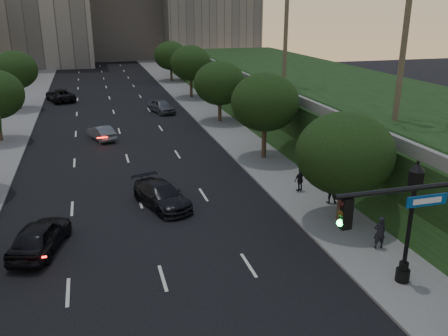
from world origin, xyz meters
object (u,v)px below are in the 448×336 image
object	(u,v)px
sedan_far_right	(162,106)
pedestrian_a	(380,232)
street_lamp	(409,229)
sedan_near_right	(162,195)
sedan_near_left	(40,236)
pedestrian_b	(331,190)
sedan_mid_left	(101,133)
sedan_far_left	(60,95)
pedestrian_c	(300,180)

from	to	relation	value
sedan_far_right	pedestrian_a	distance (m)	34.92
street_lamp	sedan_near_right	world-z (taller)	street_lamp
sedan_near_left	sedan_near_right	distance (m)	7.59
pedestrian_b	sedan_far_right	bearing A→B (deg)	-55.14
sedan_near_right	sedan_far_right	bearing A→B (deg)	62.34
sedan_mid_left	sedan_far_left	bearing A→B (deg)	-96.94
sedan_far_left	sedan_far_right	distance (m)	15.22
sedan_near_left	sedan_near_right	size ratio (longest dim) A/B	0.95
sedan_near_left	sedan_far_left	world-z (taller)	sedan_near_left
sedan_near_right	pedestrian_a	distance (m)	12.53
sedan_near_right	pedestrian_a	size ratio (longest dim) A/B	2.94
sedan_mid_left	sedan_far_left	world-z (taller)	sedan_far_left
pedestrian_c	sedan_near_left	bearing A→B (deg)	-3.28
sedan_near_left	pedestrian_a	size ratio (longest dim) A/B	2.79
sedan_mid_left	sedan_near_right	size ratio (longest dim) A/B	0.79
sedan_far_left	pedestrian_b	xyz separation A→B (m)	(17.03, -38.99, 0.20)
sedan_mid_left	sedan_near_right	xyz separation A→B (m)	(2.91, -16.35, 0.07)
street_lamp	sedan_far_right	world-z (taller)	street_lamp
sedan_near_left	pedestrian_c	world-z (taller)	pedestrian_c
pedestrian_a	sedan_far_left	bearing A→B (deg)	-62.88
sedan_mid_left	pedestrian_b	distance (m)	22.77
street_lamp	pedestrian_a	size ratio (longest dim) A/B	3.36
street_lamp	sedan_near_left	bearing A→B (deg)	154.24
sedan_mid_left	pedestrian_a	xyz separation A→B (m)	(12.27, -24.67, 0.34)
pedestrian_a	pedestrian_c	xyz separation A→B (m)	(-0.54, 8.01, -0.07)
pedestrian_b	pedestrian_c	size ratio (longest dim) A/B	1.07
street_lamp	sedan_near_left	size ratio (longest dim) A/B	1.20
sedan_near_left	sedan_mid_left	xyz separation A→B (m)	(3.64, 20.20, -0.15)
sedan_near_right	sedan_far_right	size ratio (longest dim) A/B	1.11
pedestrian_b	sedan_near_right	bearing A→B (deg)	8.93
sedan_far_left	pedestrian_b	world-z (taller)	pedestrian_b
sedan_near_left	street_lamp	bearing A→B (deg)	171.06
sedan_far_right	pedestrian_c	size ratio (longest dim) A/B	2.91
sedan_far_right	sedan_far_left	bearing A→B (deg)	121.76
street_lamp	pedestrian_b	bearing A→B (deg)	82.63
pedestrian_c	street_lamp	bearing A→B (deg)	73.02
pedestrian_a	pedestrian_b	xyz separation A→B (m)	(0.44, 5.78, -0.02)
sedan_far_right	pedestrian_b	xyz separation A→B (m)	(5.79, -28.73, 0.21)
sedan_near_left	sedan_mid_left	size ratio (longest dim) A/B	1.19
street_lamp	pedestrian_b	world-z (taller)	street_lamp
sedan_mid_left	street_lamp	bearing A→B (deg)	93.73
street_lamp	sedan_near_right	bearing A→B (deg)	127.78
pedestrian_c	pedestrian_b	bearing A→B (deg)	97.40
sedan_near_left	pedestrian_b	size ratio (longest dim) A/B	2.85
pedestrian_a	pedestrian_c	distance (m)	8.03
street_lamp	sedan_far_right	size ratio (longest dim) A/B	1.27
sedan_near_right	pedestrian_a	world-z (taller)	pedestrian_a
sedan_mid_left	sedan_far_left	xyz separation A→B (m)	(-4.33, 20.10, 0.13)
street_lamp	sedan_far_left	bearing A→B (deg)	108.47
pedestrian_a	sedan_mid_left	bearing A→B (deg)	-56.78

